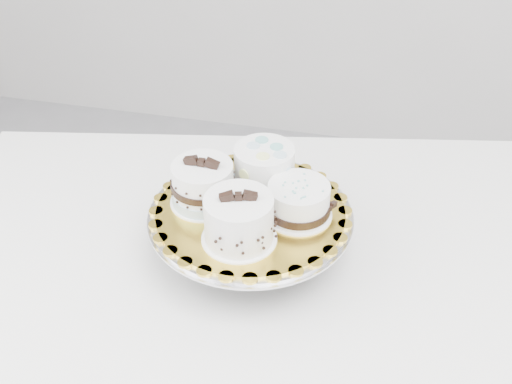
% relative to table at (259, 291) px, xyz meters
% --- Properties ---
extents(table, '(1.32, 1.00, 0.75)m').
position_rel_table_xyz_m(table, '(0.00, 0.00, 0.00)').
color(table, white).
rests_on(table, floor).
extents(cake_stand, '(0.34, 0.34, 0.09)m').
position_rel_table_xyz_m(cake_stand, '(-0.02, 0.01, 0.14)').
color(cake_stand, gray).
rests_on(cake_stand, table).
extents(cake_board, '(0.42, 0.42, 0.00)m').
position_rel_table_xyz_m(cake_board, '(-0.02, 0.01, 0.17)').
color(cake_board, gold).
rests_on(cake_board, cake_stand).
extents(cake_swirl, '(0.13, 0.13, 0.10)m').
position_rel_table_xyz_m(cake_swirl, '(-0.02, -0.06, 0.21)').
color(cake_swirl, white).
rests_on(cake_swirl, cake_board).
extents(cake_banded, '(0.11, 0.11, 0.09)m').
position_rel_table_xyz_m(cake_banded, '(-0.10, 0.01, 0.21)').
color(cake_banded, white).
rests_on(cake_banded, cake_board).
extents(cake_dots, '(0.13, 0.13, 0.08)m').
position_rel_table_xyz_m(cake_dots, '(-0.01, 0.08, 0.22)').
color(cake_dots, white).
rests_on(cake_dots, cake_board).
extents(cake_ribbon, '(0.13, 0.13, 0.06)m').
position_rel_table_xyz_m(cake_ribbon, '(0.06, 0.02, 0.20)').
color(cake_ribbon, white).
rests_on(cake_ribbon, cake_board).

